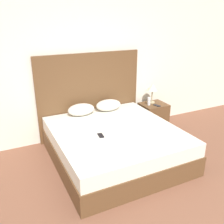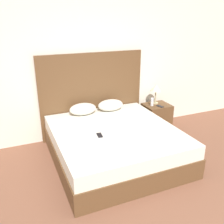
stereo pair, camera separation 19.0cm
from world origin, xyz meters
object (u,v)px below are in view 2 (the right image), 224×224
bed (114,144)px  table_lamp (156,89)px  phone_on_nightstand (160,106)px  nightstand (156,117)px  phone_on_bed (100,135)px

bed → table_lamp: size_ratio=5.03×
table_lamp → phone_on_nightstand: (-0.01, -0.20, -0.31)m
table_lamp → bed: bearing=-146.6°
bed → table_lamp: bearing=33.4°
bed → nightstand: 1.47m
bed → phone_on_bed: (-0.29, -0.12, 0.27)m
bed → phone_on_nightstand: (1.26, 0.64, 0.25)m
phone_on_nightstand → phone_on_bed: bearing=-154.1°
table_lamp → phone_on_nightstand: size_ratio=2.46×
nightstand → phone_on_bed: bearing=-151.0°
phone_on_bed → nightstand: bearing=29.0°
bed → table_lamp: 1.62m
phone_on_bed → table_lamp: (1.56, 0.95, 0.29)m
nightstand → table_lamp: bearing=88.3°
bed → phone_on_nightstand: bed is taller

